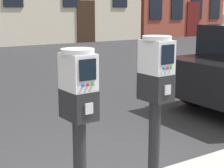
% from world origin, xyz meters
% --- Properties ---
extents(parking_meter_near_kerb, '(0.23, 0.26, 1.30)m').
position_xyz_m(parking_meter_near_kerb, '(-0.46, -0.29, 1.04)').
color(parking_meter_near_kerb, black).
rests_on(parking_meter_near_kerb, sidewalk_slab).
extents(parking_meter_twin_adjacent, '(0.23, 0.26, 1.36)m').
position_xyz_m(parking_meter_twin_adjacent, '(0.18, -0.29, 1.08)').
color(parking_meter_twin_adjacent, black).
rests_on(parking_meter_twin_adjacent, sidewalk_slab).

